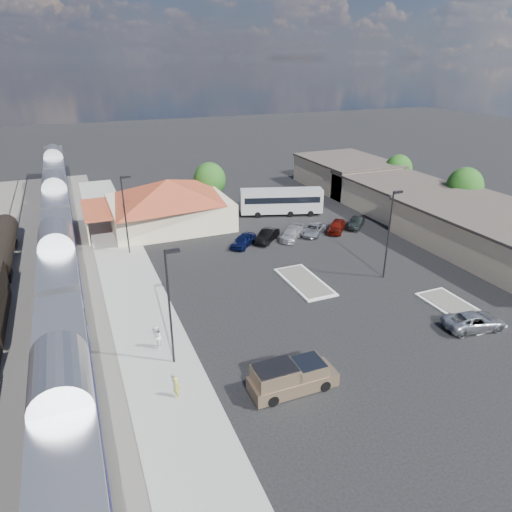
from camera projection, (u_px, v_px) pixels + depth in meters
name	position (u px, v px, depth m)	size (l,w,h in m)	color
ground	(276.00, 299.00, 42.22)	(280.00, 280.00, 0.00)	black
railbed	(31.00, 302.00, 41.60)	(16.00, 100.00, 0.12)	#4C4944
platform	(135.00, 293.00, 43.06)	(5.50, 92.00, 0.18)	gray
passenger_train	(61.00, 267.00, 41.81)	(3.00, 104.00, 5.55)	silver
station_depot	(168.00, 202.00, 59.71)	(18.35, 12.24, 6.20)	#CAB794
buildings_east	(416.00, 201.00, 63.25)	(14.40, 51.40, 4.80)	#C6B28C
traffic_island_south	(305.00, 282.00, 45.28)	(3.30, 7.50, 0.21)	silver
traffic_island_north	(458.00, 309.00, 40.32)	(3.30, 7.50, 0.21)	silver
lamp_plat_s	(170.00, 299.00, 31.18)	(1.08, 0.25, 9.00)	black
lamp_plat_n	(125.00, 209.00, 49.82)	(1.08, 0.25, 9.00)	black
lamp_lot	(390.00, 228.00, 44.34)	(1.08, 0.25, 9.00)	black
tree_east_b	(465.00, 187.00, 62.65)	(4.94, 4.94, 6.96)	#382314
tree_east_c	(398.00, 169.00, 74.69)	(4.41, 4.41, 6.21)	#382314
tree_depot	(210.00, 180.00, 67.09)	(4.71, 4.71, 6.63)	#382314
pickup_truck	(293.00, 377.00, 30.37)	(5.95, 2.26, 2.05)	#92775A
suv	(474.00, 321.00, 37.32)	(2.36, 5.11, 1.42)	#ADB1B5
coach_bus	(281.00, 200.00, 64.16)	(11.69, 5.90, 3.68)	silver
person_a	(177.00, 387.00, 29.48)	(0.58, 0.38, 1.58)	gold
person_b	(157.00, 337.00, 34.36)	(0.94, 0.73, 1.93)	white
parked_car_a	(243.00, 240.00, 53.79)	(1.75, 4.34, 1.48)	#0D1645
parked_car_b	(267.00, 236.00, 55.17)	(1.58, 4.52, 1.49)	black
parked_car_c	(292.00, 233.00, 56.06)	(1.95, 4.81, 1.39)	silver
parked_car_d	(313.00, 230.00, 57.45)	(2.16, 4.69, 1.30)	#9A9DA3
parked_car_e	(337.00, 226.00, 58.29)	(1.76, 4.38, 1.49)	maroon
parked_car_f	(356.00, 223.00, 59.69)	(1.43, 4.09, 1.35)	black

